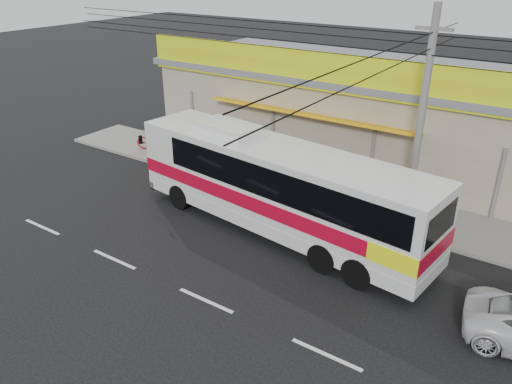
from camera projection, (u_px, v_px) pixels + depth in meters
ground at (253, 262)px, 16.76m from camera, size 120.00×120.00×0.00m
sidewalk at (332, 196)px, 21.22m from camera, size 30.00×3.20×0.15m
lane_markings at (206, 301)px, 14.89m from camera, size 50.00×0.12×0.01m
storefront_building at (385, 114)px, 24.42m from camera, size 22.60×9.20×5.70m
coach_bus at (282, 185)px, 17.72m from camera, size 12.11×3.96×3.66m
motorbike_red at (155, 140)px, 25.86m from camera, size 2.10×1.40×1.05m
motorbike_dark at (157, 149)px, 24.83m from camera, size 1.59×0.78×0.92m
utility_pole at (431, 48)px, 16.02m from camera, size 34.00×14.00×8.04m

